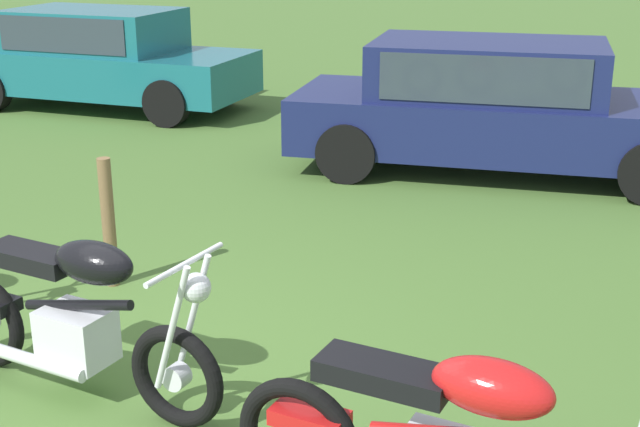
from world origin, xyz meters
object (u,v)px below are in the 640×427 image
(car_teal, at_px, (100,54))
(motorcycle_black, at_px, (75,318))
(fence_post_wooden, at_px, (108,223))
(car_navy, at_px, (494,100))

(car_teal, bearing_deg, motorcycle_black, -57.86)
(car_teal, xyz_separation_m, fence_post_wooden, (5.05, -4.62, -0.30))
(car_navy, distance_m, fence_post_wooden, 4.72)
(car_navy, height_order, fence_post_wooden, car_navy)
(motorcycle_black, bearing_deg, fence_post_wooden, 124.74)
(motorcycle_black, relative_size, car_teal, 0.45)
(motorcycle_black, xyz_separation_m, car_teal, (-6.11, 5.87, 0.30))
(motorcycle_black, relative_size, fence_post_wooden, 2.05)
(car_navy, bearing_deg, motorcycle_black, -110.19)
(car_navy, bearing_deg, car_teal, 160.05)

